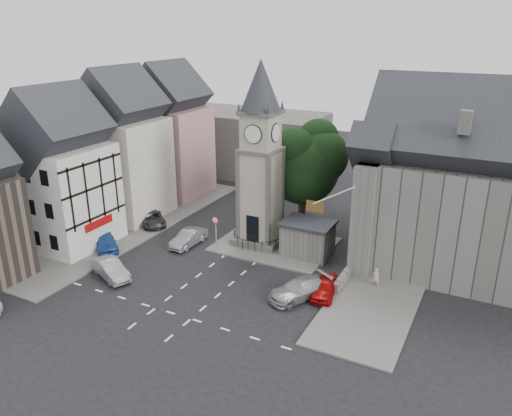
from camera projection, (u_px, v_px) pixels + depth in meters
The scene contains 23 objects.
ground at pixel (215, 279), 39.14m from camera, with size 120.00×120.00×0.00m, color black.
pavement_west at pixel (139, 225), 49.48m from camera, with size 6.00×30.00×0.14m, color #595651.
pavement_east at pixel (392, 269), 40.64m from camera, with size 6.00×26.00×0.14m, color #595651.
central_island at pixel (275, 244), 45.14m from camera, with size 10.00×8.00×0.16m, color #595651.
road_markings at pixel (173, 313), 34.55m from camera, with size 20.00×8.00×0.01m, color silver.
clock_tower at pixel (261, 156), 42.98m from camera, with size 4.86×4.86×16.25m.
stone_shelter at pixel (308, 238), 42.80m from camera, with size 4.30×3.30×3.08m.
town_tree at pixel (304, 159), 46.70m from camera, with size 7.20×7.20×10.80m.
warning_sign_post at pixel (215, 225), 44.34m from camera, with size 0.70×0.19×2.85m.
terrace_pink at pixel (171, 138), 56.83m from camera, with size 8.10×7.60×12.80m.
terrace_cream at pixel (123, 153), 50.16m from camera, with size 8.10×7.60×12.80m.
terrace_tudor at pixel (62, 178), 43.63m from camera, with size 8.10×7.60×12.00m.
backdrop_west at pixel (248, 143), 66.24m from camera, with size 20.00×10.00×8.00m, color #4C4944.
east_building at pixel (453, 193), 39.45m from camera, with size 14.40×11.40×12.60m.
east_boundary_wall at pixel (365, 249), 43.38m from camera, with size 0.40×16.00×0.90m, color #605E58.
flagpole at pixel (333, 196), 36.61m from camera, with size 3.68×0.10×2.74m.
car_west_blue at pixel (106, 242), 44.12m from camera, with size 1.74×4.33×1.48m, color #1A4493.
car_west_silver at pixel (110, 269), 39.26m from camera, with size 1.51×4.33×1.43m, color #989BA0.
car_west_grey at pixel (152, 218), 49.60m from camera, with size 2.18×4.74×1.32m, color #2B2A2C.
car_island_silver at pixel (189, 238), 45.01m from camera, with size 1.47×4.21×1.39m, color gray.
car_island_east at pixel (300, 289), 36.31m from camera, with size 2.00×4.92×1.43m, color #9A9EA2.
car_east_red at pixel (325, 287), 36.68m from camera, with size 1.58×3.92×1.34m, color #9C0908.
pedestrian at pixel (376, 278), 37.83m from camera, with size 0.56×0.37×1.54m, color #BFAD9E.
Camera 1 is at (18.78, -29.41, 18.89)m, focal length 35.00 mm.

